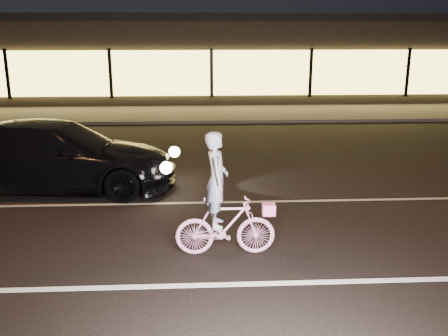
{
  "coord_description": "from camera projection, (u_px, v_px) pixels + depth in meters",
  "views": [
    {
      "loc": [
        -0.63,
        -7.88,
        3.52
      ],
      "look_at": [
        -0.18,
        0.6,
        1.14
      ],
      "focal_mm": 40.0,
      "sensor_mm": 36.0,
      "label": 1
    }
  ],
  "objects": [
    {
      "name": "cyclist",
      "position": [
        223.0,
        212.0,
        7.89
      ],
      "size": [
        1.61,
        0.55,
        2.02
      ],
      "rotation": [
        0.0,
        0.0,
        1.57
      ],
      "color": "#D8328B",
      "rests_on": "ground"
    },
    {
      "name": "sidewalk",
      "position": [
        213.0,
        114.0,
        21.05
      ],
      "size": [
        30.0,
        4.0,
        0.12
      ],
      "primitive_type": "cube",
      "color": "#383533",
      "rests_on": "ground"
    },
    {
      "name": "storefront",
      "position": [
        209.0,
        56.0,
        26.22
      ],
      "size": [
        25.4,
        8.42,
        4.2
      ],
      "color": "black",
      "rests_on": "ground"
    },
    {
      "name": "sedan",
      "position": [
        57.0,
        156.0,
        11.19
      ],
      "size": [
        5.47,
        2.58,
        1.54
      ],
      "rotation": [
        0.0,
        0.0,
        1.49
      ],
      "color": "black",
      "rests_on": "ground"
    },
    {
      "name": "lane_stripe_far",
      "position": [
        229.0,
        202.0,
        10.48
      ],
      "size": [
        60.0,
        0.1,
        0.01
      ],
      "primitive_type": "cube",
      "color": "gray",
      "rests_on": "ground"
    },
    {
      "name": "ground",
      "position": [
        236.0,
        241.0,
        8.56
      ],
      "size": [
        90.0,
        90.0,
        0.0
      ],
      "primitive_type": "plane",
      "color": "black",
      "rests_on": "ground"
    },
    {
      "name": "lane_stripe_near",
      "position": [
        245.0,
        284.0,
        7.12
      ],
      "size": [
        60.0,
        0.12,
        0.01
      ],
      "primitive_type": "cube",
      "color": "silver",
      "rests_on": "ground"
    }
  ]
}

